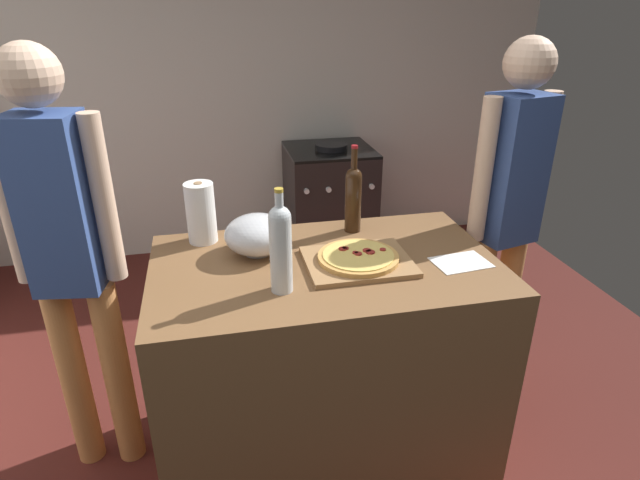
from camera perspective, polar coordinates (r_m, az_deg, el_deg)
The scene contains 13 objects.
ground_plane at distance 3.20m, azimuth -4.99°, elevation -11.04°, with size 4.66×3.40×0.02m, color #511E19.
kitchen_wall_rear at distance 4.08m, azimuth -8.56°, elevation 16.65°, with size 4.66×0.10×2.60m, color beige.
counter at distance 2.27m, azimuth 0.55°, elevation -13.03°, with size 1.33×0.80×0.93m, color brown.
cutting_board at distance 2.00m, azimuth 4.17°, elevation -2.38°, with size 0.40×0.32×0.02m, color #9E7247.
pizza at distance 1.99m, azimuth 4.19°, elevation -1.84°, with size 0.31×0.31×0.03m.
mixing_bowl at distance 2.07m, azimuth -6.85°, elevation 0.59°, with size 0.26×0.26×0.16m.
paper_towel_roll at distance 2.20m, azimuth -12.85°, elevation 2.90°, with size 0.12×0.12×0.26m.
wine_bottle_green at distance 2.24m, azimuth 3.64°, elevation 4.78°, with size 0.07×0.07×0.38m.
wine_bottle_clear at distance 1.75m, azimuth -4.31°, elevation -0.59°, with size 0.08×0.08×0.37m.
recipe_sheet at distance 2.08m, azimuth 15.09°, elevation -2.37°, with size 0.21×0.15×0.00m, color white.
stove at distance 3.99m, azimuth 1.01°, elevation 3.95°, with size 0.62×0.61×0.91m.
person_in_stripes at distance 2.14m, azimuth -25.79°, elevation -0.91°, with size 0.40×0.23×1.74m.
person_in_red at distance 2.48m, azimuth 19.66°, elevation 3.42°, with size 0.40×0.25×1.73m.
Camera 1 is at (-0.28, -1.18, 1.85)m, focal length 29.39 mm.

